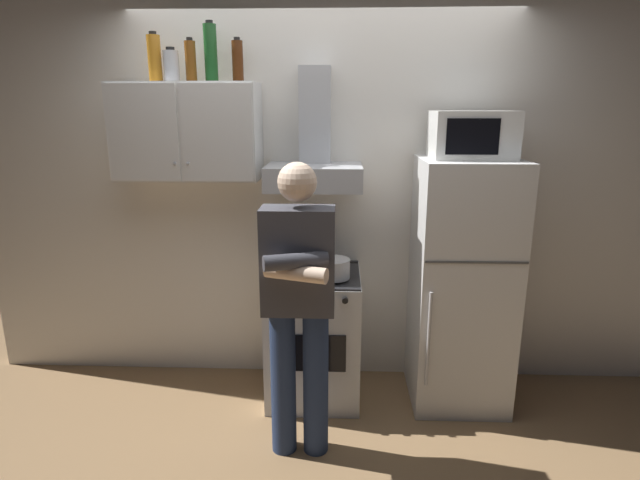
# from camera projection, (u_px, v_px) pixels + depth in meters

# --- Properties ---
(ground_plane) EXTENTS (7.00, 7.00, 0.00)m
(ground_plane) POSITION_uv_depth(u_px,v_px,m) (320.00, 413.00, 3.26)
(ground_plane) COLOR olive
(back_wall_tiled) EXTENTS (4.80, 0.10, 2.70)m
(back_wall_tiled) POSITION_uv_depth(u_px,v_px,m) (323.00, 190.00, 3.49)
(back_wall_tiled) COLOR silver
(back_wall_tiled) RESTS_ON ground_plane
(upper_cabinet) EXTENTS (0.90, 0.37, 0.60)m
(upper_cabinet) POSITION_uv_depth(u_px,v_px,m) (188.00, 132.00, 3.21)
(upper_cabinet) COLOR silver
(stove_oven) EXTENTS (0.60, 0.62, 0.87)m
(stove_oven) POSITION_uv_depth(u_px,v_px,m) (314.00, 334.00, 3.39)
(stove_oven) COLOR silver
(stove_oven) RESTS_ON ground_plane
(range_hood) EXTENTS (0.60, 0.44, 0.75)m
(range_hood) POSITION_uv_depth(u_px,v_px,m) (314.00, 157.00, 3.22)
(range_hood) COLOR #B7BABF
(refrigerator) EXTENTS (0.60, 0.62, 1.60)m
(refrigerator) POSITION_uv_depth(u_px,v_px,m) (462.00, 284.00, 3.26)
(refrigerator) COLOR silver
(refrigerator) RESTS_ON ground_plane
(microwave) EXTENTS (0.48, 0.37, 0.28)m
(microwave) POSITION_uv_depth(u_px,v_px,m) (472.00, 135.00, 3.04)
(microwave) COLOR silver
(microwave) RESTS_ON refrigerator
(person_standing) EXTENTS (0.38, 0.33, 1.64)m
(person_standing) POSITION_uv_depth(u_px,v_px,m) (298.00, 302.00, 2.69)
(person_standing) COLOR navy
(person_standing) RESTS_ON ground_plane
(cooking_pot) EXTENTS (0.30, 0.20, 0.12)m
(cooking_pot) POSITION_uv_depth(u_px,v_px,m) (334.00, 268.00, 3.14)
(cooking_pot) COLOR #B7BABF
(cooking_pot) RESTS_ON stove_oven
(bottle_rum_dark) EXTENTS (0.07, 0.07, 0.26)m
(bottle_rum_dark) POSITION_uv_depth(u_px,v_px,m) (238.00, 61.00, 3.12)
(bottle_rum_dark) COLOR #47230F
(bottle_rum_dark) RESTS_ON upper_cabinet
(bottle_wine_green) EXTENTS (0.08, 0.08, 0.36)m
(bottle_wine_green) POSITION_uv_depth(u_px,v_px,m) (211.00, 53.00, 3.09)
(bottle_wine_green) COLOR #19471E
(bottle_wine_green) RESTS_ON upper_cabinet
(bottle_canister_steel) EXTENTS (0.09, 0.09, 0.20)m
(bottle_canister_steel) POSITION_uv_depth(u_px,v_px,m) (171.00, 66.00, 3.10)
(bottle_canister_steel) COLOR #B2B5BA
(bottle_canister_steel) RESTS_ON upper_cabinet
(bottle_liquor_amber) EXTENTS (0.08, 0.08, 0.29)m
(bottle_liquor_amber) POSITION_uv_depth(u_px,v_px,m) (155.00, 58.00, 3.10)
(bottle_liquor_amber) COLOR #B7721E
(bottle_liquor_amber) RESTS_ON upper_cabinet
(bottle_beer_brown) EXTENTS (0.07, 0.07, 0.26)m
(bottle_beer_brown) POSITION_uv_depth(u_px,v_px,m) (191.00, 61.00, 3.09)
(bottle_beer_brown) COLOR brown
(bottle_beer_brown) RESTS_ON upper_cabinet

